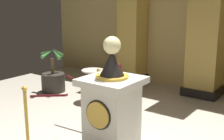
% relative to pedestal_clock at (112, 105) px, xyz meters
% --- Properties ---
extents(back_wall, '(10.32, 0.16, 3.87)m').
position_rel_pedestal_clock_xyz_m(back_wall, '(0.24, 3.90, 1.25)').
color(back_wall, tan).
rests_on(back_wall, ground_plane).
extents(pedestal_clock, '(0.84, 0.84, 1.74)m').
position_rel_pedestal_clock_xyz_m(pedestal_clock, '(0.00, 0.00, 0.00)').
color(pedestal_clock, beige).
rests_on(pedestal_clock, ground_plane).
extents(stanchion_near, '(0.24, 0.24, 1.00)m').
position_rel_pedestal_clock_xyz_m(stanchion_near, '(-0.87, 0.78, -0.33)').
color(stanchion_near, gold).
rests_on(stanchion_near, ground_plane).
extents(stanchion_far, '(0.24, 0.24, 1.05)m').
position_rel_pedestal_clock_xyz_m(stanchion_far, '(-0.90, -0.91, -0.32)').
color(stanchion_far, gold).
rests_on(stanchion_far, ground_plane).
extents(velvet_rope, '(0.86, 0.89, 0.22)m').
position_rel_pedestal_clock_xyz_m(velvet_rope, '(-0.88, -0.07, 0.11)').
color(velvet_rope, '#591419').
extents(column_left, '(0.74, 0.74, 3.72)m').
position_rel_pedestal_clock_xyz_m(column_left, '(-1.82, 3.47, 1.16)').
color(column_left, black).
rests_on(column_left, ground_plane).
extents(column_centre_rear, '(0.88, 0.88, 3.72)m').
position_rel_pedestal_clock_xyz_m(column_centre_rear, '(0.24, 3.47, 1.16)').
color(column_centre_rear, black).
rests_on(column_centre_rear, ground_plane).
extents(potted_palm_left, '(0.70, 0.69, 1.13)m').
position_rel_pedestal_clock_xyz_m(potted_palm_left, '(-2.91, 1.48, -0.39)').
color(potted_palm_left, '#2D2823').
rests_on(potted_palm_left, ground_plane).
extents(cafe_table, '(0.52, 0.52, 0.72)m').
position_rel_pedestal_clock_xyz_m(cafe_table, '(-1.65, 1.54, -0.23)').
color(cafe_table, '#332D28').
rests_on(cafe_table, ground_plane).
extents(cafe_chair_red, '(0.53, 0.53, 0.96)m').
position_rel_pedestal_clock_xyz_m(cafe_chair_red, '(-1.07, 1.46, -0.11)').
color(cafe_chair_red, black).
rests_on(cafe_chair_red, ground_plane).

